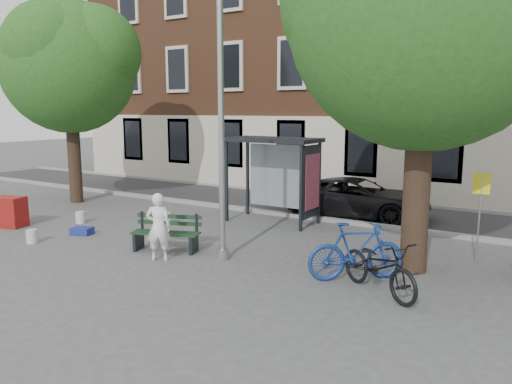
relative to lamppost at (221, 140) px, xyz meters
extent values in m
plane|color=#4C4C4F|center=(0.00, 0.00, -2.78)|extent=(90.00, 90.00, 0.00)
cube|color=#28282B|center=(0.00, 7.00, -2.78)|extent=(40.00, 4.00, 0.01)
cube|color=gray|center=(0.00, 5.00, -2.72)|extent=(40.00, 0.25, 0.12)
cube|color=gray|center=(0.00, 9.00, -2.72)|extent=(40.00, 0.25, 0.12)
cube|color=brown|center=(0.00, 13.00, 4.22)|extent=(30.00, 8.00, 14.00)
cylinder|color=#9EA0A3|center=(0.00, 0.00, 0.22)|extent=(0.14, 0.14, 6.00)
cylinder|color=#9EA0A3|center=(0.00, 0.00, -2.66)|extent=(0.28, 0.28, 0.24)
cylinder|color=black|center=(4.00, 1.50, -1.08)|extent=(0.56, 0.56, 3.40)
sphere|color=#265218|center=(4.00, 1.50, 2.62)|extent=(5.60, 5.60, 5.60)
cylinder|color=black|center=(-9.00, 3.00, -1.18)|extent=(0.48, 0.48, 3.20)
sphere|color=#265218|center=(-9.00, 3.00, 2.22)|extent=(4.80, 4.80, 4.80)
sphere|color=#265218|center=(-8.10, 3.40, 2.72)|extent=(3.36, 3.36, 3.36)
sphere|color=#265218|center=(-9.80, 2.70, 2.52)|extent=(3.60, 3.60, 3.60)
sphere|color=#265218|center=(-8.80, 2.10, 2.82)|extent=(3.12, 3.12, 3.12)
cube|color=#1E2328|center=(-2.30, 3.40, -1.53)|extent=(0.08, 0.08, 2.50)
cube|color=#1E2328|center=(0.30, 3.40, -1.53)|extent=(0.08, 0.08, 2.50)
cube|color=#1E2328|center=(-2.30, 4.60, -1.53)|extent=(0.08, 0.08, 2.50)
cube|color=#1E2328|center=(0.30, 4.60, -1.53)|extent=(0.08, 0.08, 2.50)
cube|color=#1E2328|center=(-1.00, 4.00, -0.22)|extent=(2.85, 1.45, 0.12)
cube|color=#8C999E|center=(-1.00, 4.60, -1.41)|extent=(2.34, 0.04, 2.00)
cube|color=#1E2328|center=(0.30, 4.00, -1.41)|extent=(0.12, 1.14, 2.12)
cube|color=#D84C19|center=(0.37, 4.00, -1.41)|extent=(0.02, 0.90, 1.62)
imported|color=white|center=(-1.20, -0.85, -1.99)|extent=(0.69, 0.61, 1.59)
cube|color=#1E2328|center=(-2.28, -0.44, -2.57)|extent=(0.26, 0.52, 0.43)
cube|color=#1E2328|center=(-0.92, 0.07, -2.57)|extent=(0.26, 0.52, 0.43)
cube|color=#18361F|center=(-1.54, -0.35, -2.33)|extent=(1.62, 0.71, 0.04)
cube|color=#18361F|center=(-1.60, -0.19, -2.33)|extent=(1.62, 0.71, 0.04)
cube|color=#18361F|center=(-1.66, -0.03, -2.33)|extent=(1.62, 0.71, 0.04)
cube|color=#18361F|center=(-1.70, 0.06, -2.14)|extent=(1.60, 0.64, 0.10)
cube|color=#18361F|center=(-1.70, 0.06, -1.96)|extent=(1.60, 0.64, 0.10)
imported|color=black|center=(3.81, -0.22, -2.24)|extent=(2.12, 1.69, 1.08)
imported|color=navy|center=(3.16, 0.29, -2.17)|extent=(1.91, 1.75, 1.22)
imported|color=black|center=(0.98, 6.12, -2.15)|extent=(4.71, 2.46, 1.27)
cube|color=maroon|center=(-7.33, -0.72, -2.33)|extent=(1.03, 0.83, 0.90)
cube|color=navy|center=(-4.72, -0.21, -2.68)|extent=(0.65, 0.56, 0.20)
cylinder|color=silver|center=(-5.10, -1.50, -2.60)|extent=(0.36, 0.36, 0.36)
cylinder|color=silver|center=(-5.93, 0.71, -2.60)|extent=(0.36, 0.36, 0.36)
cylinder|color=silver|center=(-3.57, 2.00, -2.60)|extent=(0.37, 0.37, 0.36)
cylinder|color=#9EA0A3|center=(5.08, 2.81, -1.78)|extent=(0.04, 0.04, 2.01)
cube|color=#FFF21C|center=(5.08, 2.81, -0.94)|extent=(0.36, 0.07, 0.47)
camera|label=1|loc=(6.66, -9.13, 0.68)|focal=35.00mm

